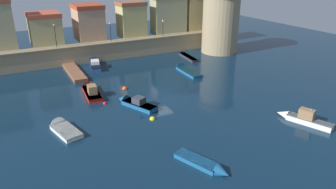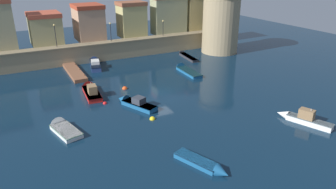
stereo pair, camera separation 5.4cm
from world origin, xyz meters
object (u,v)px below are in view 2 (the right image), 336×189
at_px(moored_boat_4, 206,165).
at_px(mooring_buoy_1, 125,89).
at_px(quay_lamp_2, 163,25).
at_px(moored_boat_1, 186,56).
at_px(fortress_tower, 221,23).
at_px(moored_boat_7, 185,70).
at_px(quay_lamp_0, 55,32).
at_px(moored_boat_2, 90,90).
at_px(mooring_buoy_0, 105,104).
at_px(moored_boat_0, 134,103).
at_px(mooring_buoy_2, 152,119).
at_px(moored_boat_5, 303,118).
at_px(quay_lamp_1, 110,29).
at_px(moored_boat_3, 61,127).
at_px(moored_boat_6, 95,63).

relative_size(moored_boat_4, mooring_buoy_1, 7.34).
distance_m(quay_lamp_2, moored_boat_1, 7.70).
distance_m(fortress_tower, moored_boat_7, 15.51).
bearing_deg(quay_lamp_0, moored_boat_2, -84.35).
relative_size(quay_lamp_0, moored_boat_4, 0.71).
relative_size(moored_boat_2, mooring_buoy_0, 13.58).
bearing_deg(fortress_tower, moored_boat_0, -146.71).
height_order(moored_boat_7, mooring_buoy_2, moored_boat_7).
height_order(quay_lamp_0, moored_boat_5, quay_lamp_0).
relative_size(quay_lamp_1, mooring_buoy_0, 6.52).
bearing_deg(moored_boat_3, moored_boat_5, -128.32).
relative_size(moored_boat_3, moored_boat_4, 1.01).
distance_m(quay_lamp_2, mooring_buoy_0, 26.97).
distance_m(fortress_tower, quay_lamp_1, 21.12).
xyz_separation_m(quay_lamp_0, moored_boat_1, (22.13, -5.48, -5.51)).
bearing_deg(mooring_buoy_2, moored_boat_3, 166.36).
height_order(fortress_tower, moored_boat_4, fortress_tower).
xyz_separation_m(quay_lamp_0, mooring_buoy_2, (5.59, -26.09, -5.77)).
relative_size(fortress_tower, quay_lamp_0, 2.98).
xyz_separation_m(fortress_tower, mooring_buoy_2, (-24.40, -20.83, -5.77)).
height_order(moored_boat_1, moored_boat_6, moored_boat_6).
relative_size(quay_lamp_1, moored_boat_2, 0.48).
height_order(moored_boat_0, moored_boat_5, moored_boat_5).
bearing_deg(mooring_buoy_2, mooring_buoy_0, 117.32).
height_order(moored_boat_2, moored_boat_5, moored_boat_5).
relative_size(quay_lamp_2, mooring_buoy_0, 5.79).
bearing_deg(moored_boat_5, moored_boat_1, -25.64).
height_order(fortress_tower, mooring_buoy_0, fortress_tower).
bearing_deg(moored_boat_4, moored_boat_0, 160.88).
relative_size(moored_boat_7, mooring_buoy_2, 11.08).
xyz_separation_m(quay_lamp_0, moored_boat_2, (1.49, -15.06, -5.34)).
bearing_deg(moored_boat_2, moored_boat_7, -77.47).
bearing_deg(quay_lamp_1, moored_boat_2, -118.11).
distance_m(moored_boat_4, moored_boat_6, 33.23).
height_order(quay_lamp_0, moored_boat_3, quay_lamp_0).
xyz_separation_m(fortress_tower, mooring_buoy_0, (-27.85, -14.14, -5.77)).
relative_size(fortress_tower, mooring_buoy_0, 22.13).
height_order(moored_boat_2, moored_boat_6, moored_boat_2).
distance_m(mooring_buoy_0, mooring_buoy_2, 7.53).
bearing_deg(moored_boat_6, fortress_tower, -82.88).
distance_m(quay_lamp_2, moored_boat_7, 13.98).
relative_size(quay_lamp_1, moored_boat_1, 0.45).
xyz_separation_m(moored_boat_3, mooring_buoy_0, (6.03, 4.39, -0.26)).
xyz_separation_m(moored_boat_5, moored_boat_6, (-14.51, 31.21, -0.01)).
height_order(moored_boat_2, moored_boat_3, moored_boat_2).
xyz_separation_m(moored_boat_3, mooring_buoy_1, (10.01, 8.02, -0.26)).
bearing_deg(moored_boat_4, quay_lamp_2, 136.92).
xyz_separation_m(moored_boat_2, mooring_buoy_2, (4.10, -11.03, -0.42)).
bearing_deg(moored_boat_4, mooring_buoy_2, 159.41).
relative_size(quay_lamp_2, moored_boat_7, 0.42).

